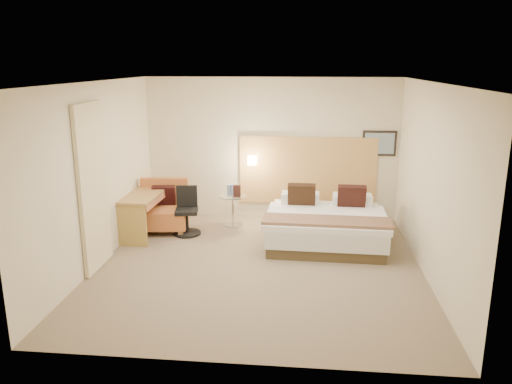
# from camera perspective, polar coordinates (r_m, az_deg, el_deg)

# --- Properties ---
(floor) EXTENTS (4.80, 5.00, 0.02)m
(floor) POSITION_cam_1_polar(r_m,az_deg,el_deg) (7.55, 0.29, -8.56)
(floor) COLOR #7A6852
(floor) RESTS_ON ground
(ceiling) EXTENTS (4.80, 5.00, 0.02)m
(ceiling) POSITION_cam_1_polar(r_m,az_deg,el_deg) (6.95, 0.32, 12.53)
(ceiling) COLOR white
(ceiling) RESTS_ON floor
(wall_back) EXTENTS (4.80, 0.02, 2.70)m
(wall_back) POSITION_cam_1_polar(r_m,az_deg,el_deg) (9.58, 1.75, 4.92)
(wall_back) COLOR beige
(wall_back) RESTS_ON floor
(wall_front) EXTENTS (4.80, 0.02, 2.70)m
(wall_front) POSITION_cam_1_polar(r_m,az_deg,el_deg) (4.73, -2.61, -5.33)
(wall_front) COLOR beige
(wall_front) RESTS_ON floor
(wall_left) EXTENTS (0.02, 5.00, 2.70)m
(wall_left) POSITION_cam_1_polar(r_m,az_deg,el_deg) (7.73, -17.78, 1.87)
(wall_left) COLOR beige
(wall_left) RESTS_ON floor
(wall_right) EXTENTS (0.02, 5.00, 2.70)m
(wall_right) POSITION_cam_1_polar(r_m,az_deg,el_deg) (7.31, 19.47, 1.02)
(wall_right) COLOR beige
(wall_right) RESTS_ON floor
(headboard_panel) EXTENTS (2.60, 0.04, 1.30)m
(headboard_panel) POSITION_cam_1_polar(r_m,az_deg,el_deg) (9.59, 5.89, 2.43)
(headboard_panel) COLOR #BD8949
(headboard_panel) RESTS_ON wall_back
(art_frame) EXTENTS (0.62, 0.03, 0.47)m
(art_frame) POSITION_cam_1_polar(r_m,az_deg,el_deg) (9.60, 13.91, 5.43)
(art_frame) COLOR black
(art_frame) RESTS_ON wall_back
(art_canvas) EXTENTS (0.54, 0.01, 0.39)m
(art_canvas) POSITION_cam_1_polar(r_m,az_deg,el_deg) (9.58, 13.93, 5.41)
(art_canvas) COLOR gray
(art_canvas) RESTS_ON wall_back
(lamp_arm) EXTENTS (0.02, 0.12, 0.02)m
(lamp_arm) POSITION_cam_1_polar(r_m,az_deg,el_deg) (9.56, -0.40, 3.69)
(lamp_arm) COLOR silver
(lamp_arm) RESTS_ON wall_back
(lamp_shade) EXTENTS (0.15, 0.15, 0.15)m
(lamp_shade) POSITION_cam_1_polar(r_m,az_deg,el_deg) (9.50, -0.44, 3.62)
(lamp_shade) COLOR #FFEDC6
(lamp_shade) RESTS_ON wall_back
(curtain) EXTENTS (0.06, 0.90, 2.42)m
(curtain) POSITION_cam_1_polar(r_m,az_deg,el_deg) (7.52, -18.09, 0.48)
(curtain) COLOR beige
(curtain) RESTS_ON wall_left
(bottle_a) EXTENTS (0.07, 0.07, 0.20)m
(bottle_a) POSITION_cam_1_polar(r_m,az_deg,el_deg) (9.22, -3.14, 0.21)
(bottle_a) COLOR #849CCC
(bottle_a) RESTS_ON side_table
(bottle_b) EXTENTS (0.07, 0.07, 0.20)m
(bottle_b) POSITION_cam_1_polar(r_m,az_deg,el_deg) (9.24, -2.77, 0.25)
(bottle_b) COLOR #8BA6D8
(bottle_b) RESTS_ON side_table
(menu_folder) EXTENTS (0.14, 0.06, 0.23)m
(menu_folder) POSITION_cam_1_polar(r_m,az_deg,el_deg) (9.11, -2.19, 0.11)
(menu_folder) COLOR #371B16
(menu_folder) RESTS_ON side_table
(bed) EXTENTS (2.01, 1.95, 0.95)m
(bed) POSITION_cam_1_polar(r_m,az_deg,el_deg) (8.53, 7.97, -3.65)
(bed) COLOR #453822
(bed) RESTS_ON floor
(lounge_chair) EXTENTS (0.95, 0.86, 0.91)m
(lounge_chair) POSITION_cam_1_polar(r_m,az_deg,el_deg) (9.17, -10.53, -2.09)
(lounge_chair) COLOR #9D644A
(lounge_chair) RESTS_ON floor
(side_table) EXTENTS (0.55, 0.55, 0.57)m
(side_table) POSITION_cam_1_polar(r_m,az_deg,el_deg) (9.28, -2.65, -1.95)
(side_table) COLOR silver
(side_table) RESTS_ON floor
(desk) EXTENTS (0.59, 1.22, 0.75)m
(desk) POSITION_cam_1_polar(r_m,az_deg,el_deg) (8.89, -12.64, -1.23)
(desk) COLOR #A2763F
(desk) RESTS_ON floor
(desk_chair) EXTENTS (0.55, 0.55, 0.84)m
(desk_chair) POSITION_cam_1_polar(r_m,az_deg,el_deg) (8.90, -7.90, -2.61)
(desk_chair) COLOR black
(desk_chair) RESTS_ON floor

